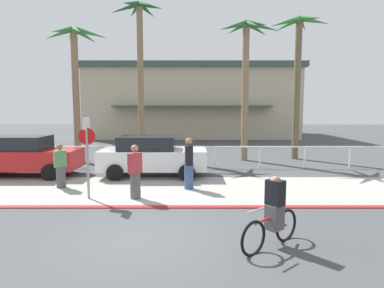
% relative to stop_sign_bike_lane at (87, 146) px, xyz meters
% --- Properties ---
extents(ground_plane, '(80.00, 80.00, 0.00)m').
position_rel_stop_sign_bike_lane_xyz_m(ground_plane, '(2.17, 6.94, -1.68)').
color(ground_plane, '#424447').
extents(sidewalk_strip, '(44.00, 4.00, 0.02)m').
position_rel_stop_sign_bike_lane_xyz_m(sidewalk_strip, '(2.17, 1.14, -1.67)').
color(sidewalk_strip, '#9E9E93').
rests_on(sidewalk_strip, ground).
extents(curb_paint, '(44.00, 0.24, 0.03)m').
position_rel_stop_sign_bike_lane_xyz_m(curb_paint, '(2.17, -0.86, -1.66)').
color(curb_paint, maroon).
rests_on(curb_paint, ground).
extents(building_backdrop, '(20.38, 12.33, 6.96)m').
position_rel_stop_sign_bike_lane_xyz_m(building_backdrop, '(3.25, 24.39, 1.82)').
color(building_backdrop, '#BCAD8E').
rests_on(building_backdrop, ground).
extents(rail_fence, '(26.09, 0.08, 1.04)m').
position_rel_stop_sign_bike_lane_xyz_m(rail_fence, '(2.17, 5.44, -0.84)').
color(rail_fence, white).
rests_on(rail_fence, ground).
extents(stop_sign_bike_lane, '(0.52, 0.56, 2.56)m').
position_rel_stop_sign_bike_lane_xyz_m(stop_sign_bike_lane, '(0.00, 0.00, 0.00)').
color(stop_sign_bike_lane, gray).
rests_on(stop_sign_bike_lane, ground).
extents(palm_tree_1, '(3.34, 2.97, 7.08)m').
position_rel_stop_sign_bike_lane_xyz_m(palm_tree_1, '(-2.83, 7.30, 3.46)').
color(palm_tree_1, '#846B4C').
rests_on(palm_tree_1, ground).
extents(palm_tree_2, '(3.14, 2.82, 8.91)m').
position_rel_stop_sign_bike_lane_xyz_m(palm_tree_2, '(0.22, 9.24, 4.60)').
color(palm_tree_2, '#846B4C').
rests_on(palm_tree_2, ground).
extents(palm_tree_3, '(3.28, 3.37, 7.47)m').
position_rel_stop_sign_bike_lane_xyz_m(palm_tree_3, '(6.12, 7.65, 4.10)').
color(palm_tree_3, '#846B4C').
rests_on(palm_tree_3, ground).
extents(palm_tree_4, '(3.29, 3.29, 7.81)m').
position_rel_stop_sign_bike_lane_xyz_m(palm_tree_4, '(9.02, 8.15, 4.02)').
color(palm_tree_4, brown).
rests_on(palm_tree_4, ground).
extents(car_red_1, '(4.40, 2.02, 1.69)m').
position_rel_stop_sign_bike_lane_xyz_m(car_red_1, '(-3.79, 3.47, -0.81)').
color(car_red_1, red).
rests_on(car_red_1, ground).
extents(car_white_2, '(4.40, 2.02, 1.69)m').
position_rel_stop_sign_bike_lane_xyz_m(car_white_2, '(1.58, 3.44, -0.81)').
color(car_white_2, white).
rests_on(car_white_2, ground).
extents(cyclist_red_0, '(1.43, 1.22, 1.50)m').
position_rel_stop_sign_bike_lane_xyz_m(cyclist_red_0, '(4.91, -3.49, -0.98)').
color(cyclist_red_0, black).
rests_on(cyclist_red_0, ground).
extents(pedestrian_0, '(0.48, 0.44, 1.59)m').
position_rel_stop_sign_bike_lane_xyz_m(pedestrian_0, '(-1.44, 1.42, -0.95)').
color(pedestrian_0, '#4C4C51').
rests_on(pedestrian_0, ground).
extents(pedestrian_1, '(0.44, 0.48, 1.72)m').
position_rel_stop_sign_bike_lane_xyz_m(pedestrian_1, '(1.47, 0.02, -0.88)').
color(pedestrian_1, '#4C4C51').
rests_on(pedestrian_1, ground).
extents(pedestrian_2, '(0.35, 0.42, 1.82)m').
position_rel_stop_sign_bike_lane_xyz_m(pedestrian_2, '(3.14, 1.24, -0.83)').
color(pedestrian_2, '#384C7A').
rests_on(pedestrian_2, ground).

